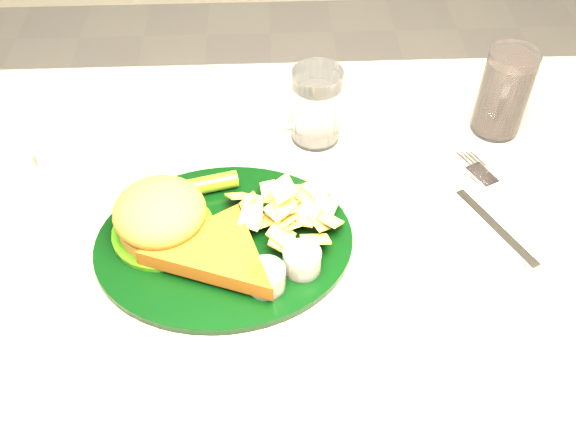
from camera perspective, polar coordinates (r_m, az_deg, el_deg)
name	(u,v)px	position (r m, az deg, el deg)	size (l,w,h in m)	color
table	(289,389)	(1.11, 0.10, -15.14)	(1.20, 0.80, 0.75)	gray
dinner_plate	(223,225)	(0.78, -5.83, -0.83)	(0.32, 0.27, 0.07)	black
water_glass	(316,106)	(0.92, 2.55, 9.77)	(0.07, 0.07, 0.11)	silver
cola_glass	(504,93)	(0.98, 18.66, 10.35)	(0.07, 0.07, 0.13)	black
fork_napkin	(493,221)	(0.86, 17.79, -0.43)	(0.15, 0.19, 0.01)	white
ramekin	(52,153)	(0.96, -20.21, 5.27)	(0.05, 0.05, 0.03)	white
wrapped_straw	(230,147)	(0.93, -5.22, 6.14)	(0.20, 0.07, 0.01)	white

